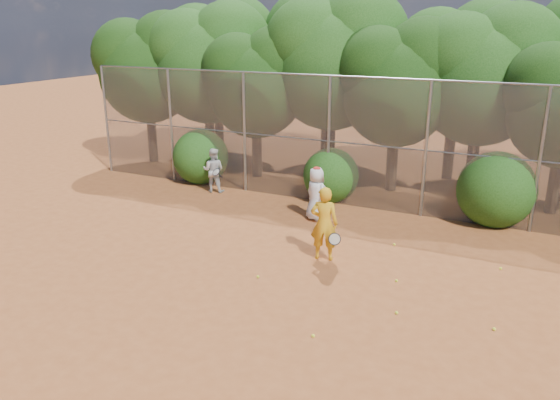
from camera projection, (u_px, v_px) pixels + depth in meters
The scene contains 24 objects.
ground at pixel (272, 285), 12.06m from camera, with size 80.00×80.00×0.00m, color brown.
fence_back at pixel (356, 142), 16.61m from camera, with size 20.05×0.09×4.03m.
tree_0 at pixel (149, 64), 21.61m from camera, with size 4.38×3.81×6.00m.
tree_1 at pixel (209, 59), 20.94m from camera, with size 4.64×4.03×6.35m.
tree_2 at pixel (258, 79), 19.49m from camera, with size 3.99×3.47×5.47m.
tree_3 at pixel (334, 56), 19.07m from camera, with size 4.89×4.26×6.70m.
tree_4 at pixel (399, 79), 17.72m from camera, with size 4.19×3.64×5.73m.
tree_5 at pixel (484, 71), 17.29m from camera, with size 4.51×3.92×6.17m.
tree_9 at pixel (218, 51), 23.27m from camera, with size 4.83×4.20×6.62m.
tree_10 at pixel (330, 46), 21.29m from camera, with size 5.15×4.48×7.06m.
tree_11 at pixel (460, 63), 19.03m from camera, with size 4.64×4.03×6.35m.
bush_0 at pixel (201, 154), 19.62m from camera, with size 2.00×2.00×2.00m, color #1A4411.
bush_1 at pixel (331, 173), 17.59m from camera, with size 1.80×1.80×1.80m, color #1A4411.
bush_2 at pixel (497, 186), 15.47m from camera, with size 2.20×2.20×2.20m, color #1A4411.
player_yellow at pixel (324, 224), 13.12m from camera, with size 0.89×0.62×1.84m.
player_teen at pixel (316, 194), 15.81m from camera, with size 0.91×0.79×1.60m.
player_white at pixel (213, 170), 18.47m from camera, with size 0.91×0.82×1.51m.
ball_0 at pixel (396, 281), 12.18m from camera, with size 0.07×0.07×0.07m, color yellow.
ball_1 at pixel (394, 244), 14.16m from camera, with size 0.07×0.07×0.07m, color yellow.
ball_2 at pixel (313, 336), 10.04m from camera, with size 0.07×0.07×0.07m, color yellow.
ball_3 at pixel (494, 329), 10.26m from camera, with size 0.07×0.07×0.07m, color yellow.
ball_4 at pixel (258, 277), 12.37m from camera, with size 0.07×0.07×0.07m, color yellow.
ball_5 at pixel (501, 268), 12.79m from camera, with size 0.07×0.07×0.07m, color yellow.
ball_6 at pixel (397, 313), 10.84m from camera, with size 0.07×0.07×0.07m, color yellow.
Camera 1 is at (4.87, -9.73, 5.54)m, focal length 35.00 mm.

